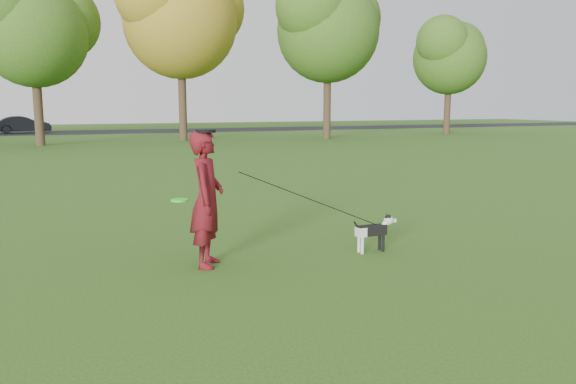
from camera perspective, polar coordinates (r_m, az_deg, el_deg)
name	(u,v)px	position (r m, az deg, el deg)	size (l,w,h in m)	color
ground	(285,251)	(8.62, -0.30, -6.01)	(120.00, 120.00, 0.00)	#285116
road	(99,132)	(47.88, -18.62, 5.80)	(120.00, 7.00, 0.02)	black
man	(207,199)	(7.74, -8.25, -0.72)	(0.68, 0.45, 1.88)	#540E0C
dog	(375,229)	(8.62, 8.80, -3.75)	(0.75, 0.15, 0.57)	black
car_mid	(23,125)	(47.81, -25.35, 6.20)	(1.38, 3.95, 1.30)	black
man_held_items	(312,200)	(8.12, 2.44, -0.81)	(3.14, 0.36, 1.50)	#2CFF20
tree_row	(83,9)	(34.23, -20.11, 17.10)	(51.74, 8.86, 12.01)	#38281C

